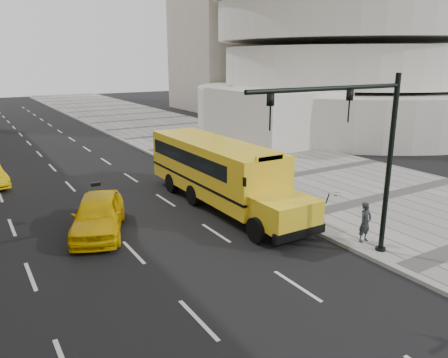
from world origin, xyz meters
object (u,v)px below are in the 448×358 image
taxi_near (98,214)px  pedestrian (365,222)px  school_bus (217,168)px  traffic_signal (363,147)px

taxi_near → pedestrian: size_ratio=3.02×
school_bus → traffic_signal: bearing=-85.1°
school_bus → traffic_signal: size_ratio=1.81×
school_bus → pedestrian: size_ratio=7.45×
pedestrian → traffic_signal: bearing=-154.4°
taxi_near → pedestrian: (8.23, -6.40, 0.13)m
taxi_near → traffic_signal: size_ratio=0.73×
taxi_near → pedestrian: bearing=-16.0°
taxi_near → pedestrian: 10.43m
pedestrian → traffic_signal: 3.61m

